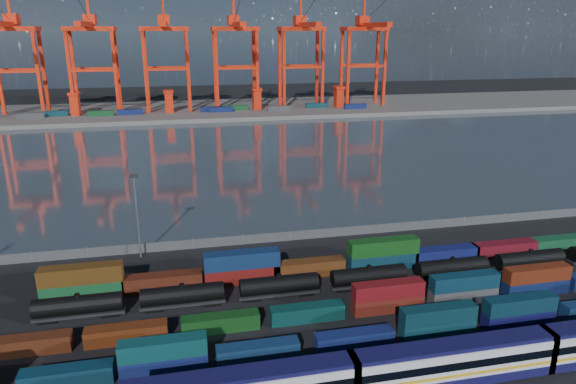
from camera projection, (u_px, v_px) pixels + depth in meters
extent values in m
plane|color=black|center=(328.00, 308.00, 81.04)|extent=(700.00, 700.00, 0.00)
plane|color=#334049|center=(243.00, 156.00, 178.89)|extent=(700.00, 700.00, 0.00)
cube|color=#514F4C|center=(217.00, 110.00, 276.44)|extent=(700.00, 70.00, 2.00)
cube|color=#11103D|center=(243.00, 374.00, 57.03)|extent=(26.93, 2.91, 0.54)
cube|color=silver|center=(454.00, 361.00, 62.97)|extent=(26.93, 3.23, 4.09)
cube|color=#11103D|center=(452.00, 376.00, 63.62)|extent=(26.93, 3.30, 1.29)
cube|color=#11103D|center=(455.00, 345.00, 62.28)|extent=(26.93, 2.91, 0.54)
cube|color=gold|center=(453.00, 367.00, 63.23)|extent=(26.96, 3.33, 0.39)
cube|color=black|center=(454.00, 358.00, 62.84)|extent=(26.96, 3.33, 1.08)
cube|color=black|center=(519.00, 370.00, 65.70)|extent=(3.23, 2.15, 0.75)
cube|color=black|center=(567.00, 363.00, 67.15)|extent=(3.23, 2.15, 0.75)
cube|color=#0C2D43|center=(67.00, 376.00, 63.22)|extent=(11.06, 2.25, 2.40)
cube|color=navy|center=(164.00, 364.00, 65.58)|extent=(11.06, 2.25, 2.40)
cube|color=#0D4447|center=(163.00, 348.00, 64.86)|extent=(11.06, 2.25, 2.40)
cube|color=navy|center=(258.00, 352.00, 68.03)|extent=(11.06, 2.25, 2.40)
cube|color=navy|center=(354.00, 339.00, 70.74)|extent=(11.06, 2.25, 2.40)
cube|color=#0D3947|center=(437.00, 329.00, 73.25)|extent=(11.06, 2.25, 2.40)
cube|color=#0B2F3A|center=(438.00, 314.00, 72.52)|extent=(11.06, 2.25, 2.40)
cube|color=#0F104D|center=(518.00, 318.00, 75.89)|extent=(11.06, 2.25, 2.40)
cube|color=#0C2C3F|center=(520.00, 304.00, 75.17)|extent=(11.06, 2.25, 2.40)
cube|color=#4F200F|center=(28.00, 345.00, 69.47)|extent=(11.30, 2.30, 2.45)
cube|color=#5D250E|center=(126.00, 334.00, 72.06)|extent=(11.30, 2.30, 2.45)
cube|color=#114214|center=(221.00, 323.00, 74.73)|extent=(11.30, 2.30, 2.45)
cube|color=#0A3837|center=(307.00, 313.00, 77.35)|extent=(11.30, 2.30, 2.45)
cube|color=maroon|center=(387.00, 304.00, 79.96)|extent=(11.30, 2.30, 2.45)
cube|color=maroon|center=(388.00, 290.00, 79.22)|extent=(11.30, 2.30, 2.45)
cube|color=#474A4C|center=(463.00, 295.00, 82.58)|extent=(11.30, 2.30, 2.45)
cube|color=#0D3044|center=(464.00, 281.00, 81.84)|extent=(11.30, 2.30, 2.45)
cube|color=#0F1D4F|center=(535.00, 287.00, 85.25)|extent=(11.30, 2.30, 2.45)
cube|color=maroon|center=(537.00, 273.00, 84.51)|extent=(11.30, 2.30, 2.45)
cube|color=#16552B|center=(83.00, 290.00, 83.85)|extent=(13.04, 2.65, 2.83)
cube|color=#533310|center=(81.00, 274.00, 83.00)|extent=(13.04, 2.65, 2.83)
cube|color=#501D10|center=(163.00, 282.00, 86.42)|extent=(13.04, 2.65, 2.83)
cube|color=maroon|center=(242.00, 274.00, 89.14)|extent=(13.04, 2.65, 2.83)
cube|color=navy|center=(242.00, 259.00, 88.29)|extent=(13.04, 2.65, 2.83)
cube|color=#582D11|center=(308.00, 268.00, 91.54)|extent=(13.04, 2.65, 2.83)
cube|color=#0D3044|center=(383.00, 261.00, 94.38)|extent=(13.04, 2.65, 2.83)
cube|color=#144D17|center=(384.00, 247.00, 93.53)|extent=(13.04, 2.65, 2.83)
cube|color=navy|center=(445.00, 255.00, 96.90)|extent=(13.04, 2.65, 2.83)
cube|color=maroon|center=(504.00, 249.00, 99.43)|extent=(13.04, 2.65, 2.83)
cube|color=#15512E|center=(562.00, 243.00, 102.07)|extent=(13.04, 2.65, 2.83)
cylinder|color=black|center=(78.00, 305.00, 77.54)|extent=(12.88, 2.87, 2.87)
cylinder|color=black|center=(77.00, 295.00, 77.07)|extent=(0.79, 0.79, 0.50)
cube|color=black|center=(80.00, 314.00, 78.02)|extent=(13.37, 1.98, 0.40)
cube|color=black|center=(49.00, 320.00, 77.24)|extent=(2.48, 1.78, 0.59)
cube|color=black|center=(110.00, 313.00, 79.04)|extent=(2.48, 1.78, 0.59)
cylinder|color=black|center=(183.00, 294.00, 80.67)|extent=(12.88, 2.87, 2.87)
cylinder|color=black|center=(182.00, 285.00, 80.19)|extent=(0.79, 0.79, 0.50)
cube|color=black|center=(183.00, 303.00, 81.15)|extent=(13.37, 1.98, 0.40)
cube|color=black|center=(154.00, 308.00, 80.37)|extent=(2.48, 1.78, 0.59)
cube|color=black|center=(212.00, 302.00, 82.17)|extent=(2.48, 1.78, 0.59)
cylinder|color=black|center=(279.00, 284.00, 83.80)|extent=(12.88, 2.87, 2.87)
cylinder|color=black|center=(279.00, 276.00, 83.32)|extent=(0.79, 0.79, 0.50)
cube|color=black|center=(279.00, 293.00, 84.28)|extent=(13.37, 1.98, 0.40)
cube|color=black|center=(252.00, 298.00, 83.50)|extent=(2.48, 1.78, 0.59)
cube|color=black|center=(305.00, 292.00, 85.30)|extent=(2.48, 1.78, 0.59)
cylinder|color=black|center=(369.00, 275.00, 86.93)|extent=(12.88, 2.87, 2.87)
cylinder|color=black|center=(369.00, 267.00, 86.45)|extent=(0.79, 0.79, 0.50)
cube|color=black|center=(368.00, 284.00, 87.40)|extent=(13.37, 1.98, 0.40)
cube|color=black|center=(343.00, 288.00, 86.62)|extent=(2.48, 1.78, 0.59)
cube|color=black|center=(392.00, 283.00, 88.42)|extent=(2.48, 1.78, 0.59)
cylinder|color=black|center=(452.00, 267.00, 90.05)|extent=(12.88, 2.87, 2.87)
cylinder|color=black|center=(453.00, 258.00, 89.58)|extent=(0.79, 0.79, 0.50)
cube|color=black|center=(451.00, 275.00, 90.53)|extent=(13.37, 1.98, 0.40)
cube|color=black|center=(428.00, 279.00, 89.75)|extent=(2.48, 1.78, 0.59)
cube|color=black|center=(474.00, 274.00, 91.55)|extent=(2.48, 1.78, 0.59)
cylinder|color=black|center=(530.00, 259.00, 93.18)|extent=(12.88, 2.87, 2.87)
cylinder|color=black|center=(531.00, 251.00, 92.70)|extent=(0.79, 0.79, 0.50)
cube|color=black|center=(528.00, 267.00, 93.66)|extent=(13.37, 1.98, 0.40)
cube|color=black|center=(506.00, 271.00, 92.88)|extent=(2.48, 1.78, 0.59)
cube|color=black|center=(549.00, 266.00, 94.68)|extent=(2.48, 1.78, 0.59)
cube|color=#595B5E|center=(290.00, 236.00, 106.83)|extent=(160.00, 0.06, 2.00)
cylinder|color=slate|center=(32.00, 257.00, 96.71)|extent=(0.12, 0.12, 2.20)
cylinder|color=slate|center=(87.00, 252.00, 98.73)|extent=(0.12, 0.12, 2.20)
cylinder|color=slate|center=(141.00, 248.00, 100.75)|extent=(0.12, 0.12, 2.20)
cylinder|color=slate|center=(193.00, 244.00, 102.77)|extent=(0.12, 0.12, 2.20)
cylinder|color=slate|center=(242.00, 239.00, 104.78)|extent=(0.12, 0.12, 2.20)
cylinder|color=slate|center=(290.00, 236.00, 106.80)|extent=(0.12, 0.12, 2.20)
cylinder|color=slate|center=(336.00, 232.00, 108.82)|extent=(0.12, 0.12, 2.20)
cylinder|color=slate|center=(380.00, 228.00, 110.84)|extent=(0.12, 0.12, 2.20)
cylinder|color=slate|center=(423.00, 224.00, 112.85)|extent=(0.12, 0.12, 2.20)
cylinder|color=slate|center=(464.00, 221.00, 114.87)|extent=(0.12, 0.12, 2.20)
cylinder|color=slate|center=(504.00, 218.00, 116.89)|extent=(0.12, 0.12, 2.20)
cylinder|color=slate|center=(542.00, 215.00, 118.91)|extent=(0.12, 0.12, 2.20)
cylinder|color=slate|center=(137.00, 218.00, 96.80)|extent=(0.36, 0.36, 16.00)
cube|color=black|center=(133.00, 176.00, 94.30)|extent=(1.60, 0.40, 0.60)
cube|color=red|center=(39.00, 76.00, 243.29)|extent=(1.52, 1.52, 42.64)
cube|color=red|center=(44.00, 74.00, 253.88)|extent=(1.52, 1.52, 42.64)
cube|color=red|center=(14.00, 71.00, 240.54)|extent=(20.85, 1.33, 1.33)
cube|color=red|center=(21.00, 70.00, 251.14)|extent=(20.85, 1.33, 1.33)
cube|color=red|center=(11.00, 29.00, 240.06)|extent=(23.69, 13.27, 2.08)
cube|color=red|center=(3.00, 24.00, 228.89)|extent=(2.84, 45.48, 2.37)
cube|color=red|center=(12.00, 19.00, 242.30)|extent=(5.69, 7.58, 4.74)
cube|color=red|center=(8.00, 3.00, 238.40)|extent=(1.14, 1.14, 15.16)
cube|color=red|center=(70.00, 75.00, 246.14)|extent=(1.52, 1.52, 42.64)
cube|color=red|center=(74.00, 73.00, 256.74)|extent=(1.52, 1.52, 42.64)
cube|color=red|center=(116.00, 74.00, 250.35)|extent=(1.52, 1.52, 42.64)
cube|color=red|center=(118.00, 73.00, 260.95)|extent=(1.52, 1.52, 42.64)
cube|color=red|center=(93.00, 70.00, 247.61)|extent=(20.85, 1.33, 1.33)
cube|color=red|center=(96.00, 69.00, 258.20)|extent=(20.85, 1.33, 1.33)
cube|color=red|center=(90.00, 29.00, 247.12)|extent=(23.69, 13.27, 2.08)
cube|color=red|center=(86.00, 24.00, 235.95)|extent=(2.84, 45.48, 2.37)
cube|color=red|center=(90.00, 19.00, 249.37)|extent=(5.69, 7.58, 4.74)
cube|color=red|center=(88.00, 4.00, 245.46)|extent=(1.14, 1.14, 15.16)
cylinder|color=black|center=(83.00, 9.00, 231.83)|extent=(0.23, 39.00, 12.87)
cube|color=red|center=(146.00, 74.00, 253.21)|extent=(1.52, 1.52, 42.64)
cube|color=red|center=(147.00, 72.00, 263.80)|extent=(1.52, 1.52, 42.64)
cube|color=red|center=(188.00, 73.00, 257.41)|extent=(1.52, 1.52, 42.64)
cube|color=red|center=(188.00, 71.00, 268.01)|extent=(1.52, 1.52, 42.64)
cube|color=red|center=(167.00, 69.00, 254.67)|extent=(20.85, 1.33, 1.33)
cube|color=red|center=(167.00, 68.00, 265.26)|extent=(20.85, 1.33, 1.33)
cube|color=red|center=(164.00, 29.00, 254.18)|extent=(23.69, 13.27, 2.08)
cube|color=red|center=(164.00, 24.00, 243.01)|extent=(2.84, 45.48, 2.37)
cube|color=red|center=(164.00, 20.00, 256.43)|extent=(5.69, 7.58, 4.74)
cube|color=red|center=(163.00, 4.00, 252.52)|extent=(1.14, 1.14, 15.16)
cylinder|color=black|center=(162.00, 9.00, 238.90)|extent=(0.23, 39.00, 12.87)
cube|color=red|center=(217.00, 73.00, 260.27)|extent=(1.52, 1.52, 42.64)
cube|color=red|center=(215.00, 71.00, 270.86)|extent=(1.52, 1.52, 42.64)
cube|color=red|center=(257.00, 72.00, 264.47)|extent=(1.52, 1.52, 42.64)
cube|color=red|center=(254.00, 70.00, 275.07)|extent=(1.52, 1.52, 42.64)
cube|color=red|center=(237.00, 68.00, 261.73)|extent=(20.85, 1.33, 1.33)
cube|color=red|center=(234.00, 67.00, 272.33)|extent=(20.85, 1.33, 1.33)
cube|color=red|center=(235.00, 29.00, 261.24)|extent=(23.69, 13.27, 2.08)
cube|color=red|center=(237.00, 25.00, 250.08)|extent=(2.84, 45.48, 2.37)
cube|color=red|center=(233.00, 20.00, 263.49)|extent=(5.69, 7.58, 4.74)
cube|color=red|center=(233.00, 5.00, 259.58)|extent=(1.14, 1.14, 15.16)
cylinder|color=black|center=(237.00, 10.00, 245.96)|extent=(0.23, 39.00, 12.87)
cube|color=red|center=(284.00, 72.00, 267.33)|extent=(1.52, 1.52, 42.64)
cube|color=red|center=(280.00, 70.00, 277.93)|extent=(1.52, 1.52, 42.64)
cube|color=red|center=(323.00, 71.00, 271.54)|extent=(1.52, 1.52, 42.64)
cube|color=red|center=(317.00, 69.00, 282.13)|extent=(1.52, 1.52, 42.64)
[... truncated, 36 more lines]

